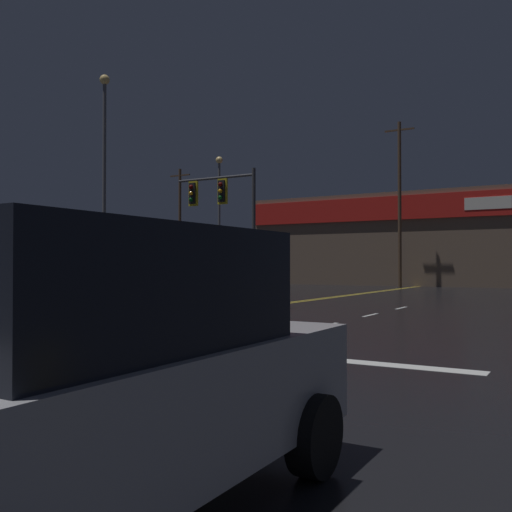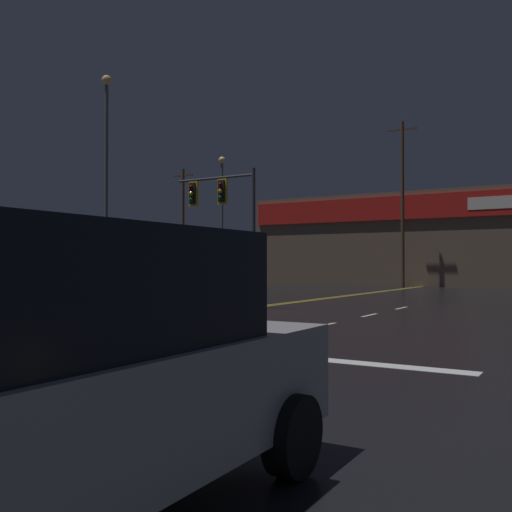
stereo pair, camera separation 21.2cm
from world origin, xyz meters
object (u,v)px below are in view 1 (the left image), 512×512
Objects in this scene: streetlight_median_approach at (104,159)px; streetlight_far_left at (219,204)px; traffic_signal_median at (221,204)px; traffic_signal_corner_northwest at (158,250)px; parked_car at (90,374)px.

streetlight_median_approach reaches higher than streetlight_far_left.
traffic_signal_median is 1.49× the size of traffic_signal_corner_northwest.
traffic_signal_median is 0.43× the size of streetlight_median_approach.
streetlight_median_approach is at bearing -98.16° from traffic_signal_corner_northwest.
streetlight_far_left is at bearing 122.71° from parked_car.
traffic_signal_corner_northwest is 11.45m from streetlight_far_left.
traffic_signal_median is at bearing -23.66° from streetlight_median_approach.
parked_car is at bearing -58.99° from traffic_signal_median.
streetlight_median_approach reaches higher than traffic_signal_median.
traffic_signal_median is at bearing 121.01° from parked_car.
streetlight_far_left reaches higher than traffic_signal_median.
traffic_signal_median reaches higher than traffic_signal_corner_northwest.
traffic_signal_corner_northwest is 0.34× the size of streetlight_far_left.
streetlight_median_approach is 2.86× the size of parked_car.
parked_car is (19.98, -24.52, -1.65)m from traffic_signal_corner_northwest.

